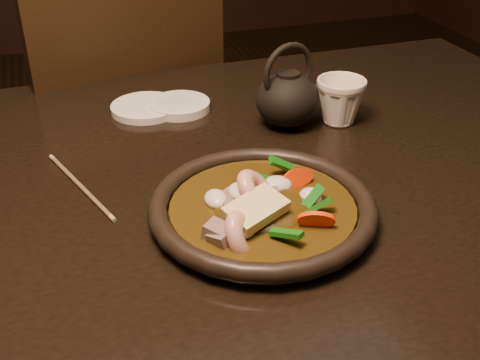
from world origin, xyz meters
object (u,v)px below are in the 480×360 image
object	(u,v)px
chair	(122,149)
teapot	(288,97)
plate	(263,209)
tea_cup	(340,100)
table	(159,225)

from	to	relation	value
chair	teapot	bearing A→B (deg)	103.76
plate	tea_cup	distance (m)	0.33
tea_cup	teapot	world-z (taller)	teapot
table	plate	bearing A→B (deg)	-49.82
table	teapot	world-z (taller)	teapot
table	chair	size ratio (longest dim) A/B	1.71
plate	table	bearing A→B (deg)	130.18
plate	teapot	world-z (taller)	teapot
chair	tea_cup	xyz separation A→B (m)	(0.32, -0.48, 0.28)
plate	chair	bearing A→B (deg)	97.46
tea_cup	plate	bearing A→B (deg)	-134.39
table	tea_cup	size ratio (longest dim) A/B	18.70
plate	teapot	xyz separation A→B (m)	(0.14, 0.25, 0.04)
table	teapot	xyz separation A→B (m)	(0.26, 0.11, 0.13)
table	plate	world-z (taller)	plate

